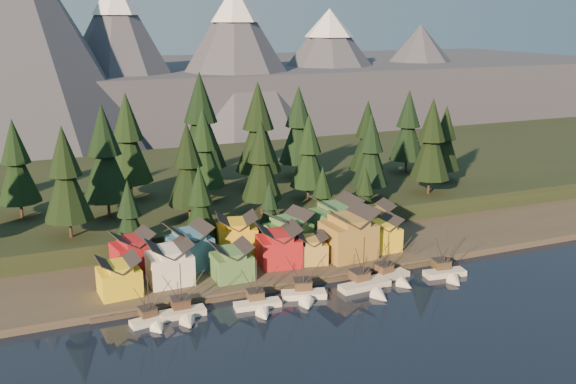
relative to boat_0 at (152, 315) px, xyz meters
name	(u,v)px	position (x,y,z in m)	size (l,w,h in m)	color
ground	(322,319)	(29.48, -9.88, -2.04)	(500.00, 500.00, 0.00)	black
shore_strip	(250,246)	(29.48, 30.12, -1.29)	(400.00, 50.00, 1.50)	#3E372D
hillside	(196,188)	(29.48, 80.12, 0.96)	(420.00, 100.00, 6.00)	black
dock	(288,284)	(29.48, 6.62, -1.54)	(80.00, 4.00, 1.00)	#453D31
mountain_ridge	(118,78)	(25.29, 203.71, 24.01)	(560.00, 190.00, 90.00)	#4F5465
boat_0	(152,315)	(0.00, 0.00, 0.00)	(7.96, 8.51, 10.09)	silver
boat_1	(184,307)	(5.98, 0.58, 0.27)	(8.72, 9.51, 11.46)	beige
boat_2	(259,300)	(20.12, -1.32, -0.03)	(9.44, 10.14, 10.64)	white
boat_3	(305,288)	(29.99, -0.66, 0.35)	(9.52, 10.16, 11.87)	white
boat_4	(368,280)	(43.75, -1.75, 0.16)	(11.56, 12.47, 12.15)	beige
boat_5	(393,271)	(51.00, 0.64, 0.10)	(10.17, 10.74, 11.31)	beige
boat_6	(448,267)	(62.74, -2.37, 0.26)	(9.62, 10.26, 11.68)	beige
house_front_0	(119,275)	(-3.78, 12.55, 3.52)	(8.30, 7.91, 7.74)	yellow
house_front_1	(170,261)	(6.65, 14.54, 4.12)	(8.78, 8.44, 8.88)	white
house_front_2	(232,260)	(19.01, 11.90, 3.42)	(7.80, 7.86, 7.55)	#497A42
house_front_3	(279,244)	(30.77, 15.11, 4.15)	(9.70, 9.34, 8.94)	#A5191D
house_front_4	(311,247)	(38.05, 13.95, 2.96)	(7.91, 8.30, 6.67)	#AF8C3E
house_front_5	(348,232)	(47.04, 13.44, 5.41)	(11.44, 10.53, 11.33)	olive
house_front_6	(381,233)	(56.08, 14.47, 3.63)	(8.14, 7.71, 7.94)	yellow
house_back_0	(133,251)	(0.76, 23.61, 4.05)	(9.31, 9.05, 8.74)	maroon
house_back_1	(189,245)	(12.40, 20.95, 4.51)	(9.77, 9.86, 9.62)	#396A86
house_back_2	(237,233)	(24.47, 25.00, 4.37)	(10.21, 9.64, 9.36)	gold
house_back_3	(288,231)	(35.83, 21.93, 4.46)	(11.08, 10.33, 9.52)	#407640
house_back_4	(336,219)	(48.97, 23.47, 5.24)	(10.58, 10.19, 11.01)	#3F7544
house_back_5	(375,219)	(59.55, 23.07, 4.04)	(8.66, 8.74, 8.72)	olive
tree_hill_1	(16,164)	(-20.52, 58.12, 17.48)	(10.62, 10.62, 24.74)	#332319
tree_hill_2	(66,177)	(-10.52, 38.12, 17.94)	(10.98, 10.98, 25.58)	#332319
tree_hill_3	(105,156)	(-0.52, 50.12, 19.44)	(12.15, 12.15, 28.31)	#332319
tree_hill_4	(128,141)	(7.48, 65.12, 19.85)	(12.48, 12.48, 29.06)	#332319
tree_hill_5	(188,167)	(17.48, 40.12, 17.17)	(10.37, 10.37, 24.17)	#332319
tree_hill_6	(204,150)	(25.48, 55.12, 17.82)	(10.89, 10.89, 25.37)	#332319
tree_hill_7	(261,163)	(35.48, 38.12, 17.12)	(10.33, 10.33, 24.07)	#332319
tree_hill_8	(258,131)	(43.48, 62.12, 20.81)	(13.23, 13.23, 30.83)	#332319
tree_hill_9	(309,154)	(51.48, 45.12, 16.80)	(10.09, 10.09, 23.51)	#332319
tree_hill_10	(299,128)	(59.48, 70.12, 19.38)	(12.11, 12.11, 28.22)	#332319
tree_hill_11	(370,152)	(67.48, 40.12, 16.81)	(10.09, 10.09, 23.51)	#332319
tree_hill_12	(367,138)	(75.48, 56.12, 17.42)	(10.57, 10.57, 24.63)	#332319
tree_hill_13	(431,142)	(85.48, 38.12, 18.66)	(11.54, 11.54, 26.89)	#332319
tree_hill_14	(408,128)	(93.48, 62.12, 18.35)	(11.30, 11.30, 26.33)	#332319
tree_hill_15	(201,124)	(29.48, 72.12, 22.11)	(14.25, 14.25, 33.20)	#332319
tree_hill_17	(445,140)	(97.48, 48.12, 16.52)	(9.87, 9.87, 22.99)	#332319
tree_shore_0	(129,217)	(1.48, 30.12, 9.61)	(7.98, 7.98, 18.59)	#332319
tree_shore_1	(200,205)	(17.48, 30.12, 10.59)	(8.75, 8.75, 20.37)	#332319
tree_shore_2	(270,209)	(34.48, 30.12, 7.57)	(6.38, 6.38, 14.86)	#332319
tree_shore_3	(322,197)	(48.48, 30.12, 8.93)	(7.45, 7.45, 17.35)	#332319
tree_shore_4	(365,195)	(60.48, 30.12, 8.30)	(6.95, 6.95, 16.19)	#332319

